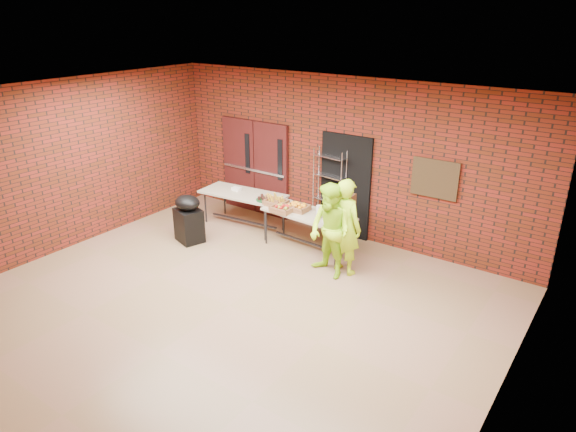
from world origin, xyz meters
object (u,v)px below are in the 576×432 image
(volunteer_man, at_px, (330,231))
(covered_grill, at_px, (189,219))
(wire_rack, at_px, (329,193))
(table_right, at_px, (308,216))
(table_left, at_px, (243,196))
(coffee_dispenser, at_px, (343,206))
(volunteer_woman, at_px, (346,227))

(volunteer_man, bearing_deg, covered_grill, -155.51)
(covered_grill, bearing_deg, volunteer_man, 25.99)
(wire_rack, height_order, table_right, wire_rack)
(table_left, relative_size, coffee_dispenser, 4.00)
(table_right, distance_m, coffee_dispenser, 0.74)
(table_left, xyz_separation_m, coffee_dispenser, (2.39, 0.03, 0.28))
(table_right, bearing_deg, volunteer_man, -34.13)
(table_right, xyz_separation_m, covered_grill, (-2.13, -1.09, -0.19))
(table_right, relative_size, volunteer_woman, 1.06)
(volunteer_woman, bearing_deg, covered_grill, 23.29)
(coffee_dispenser, distance_m, volunteer_woman, 0.69)
(table_left, relative_size, volunteer_man, 1.14)
(table_left, bearing_deg, volunteer_man, -22.49)
(wire_rack, height_order, coffee_dispenser, wire_rack)
(volunteer_man, bearing_deg, table_right, 159.35)
(volunteer_woman, bearing_deg, volunteer_man, 72.02)
(wire_rack, bearing_deg, table_right, -78.57)
(table_right, bearing_deg, table_left, 179.28)
(table_right, xyz_separation_m, volunteer_man, (0.89, -0.68, 0.16))
(covered_grill, bearing_deg, volunteer_woman, 30.27)
(covered_grill, xyz_separation_m, volunteer_woman, (3.16, 0.67, 0.38))
(table_right, bearing_deg, wire_rack, 96.92)
(covered_grill, distance_m, volunteer_man, 3.06)
(wire_rack, xyz_separation_m, table_left, (-1.67, -0.72, -0.21))
(table_right, relative_size, coffee_dispenser, 3.85)
(table_left, relative_size, volunteer_woman, 1.10)
(wire_rack, height_order, covered_grill, wire_rack)
(table_right, bearing_deg, coffee_dispenser, 16.28)
(table_left, bearing_deg, wire_rack, 17.92)
(covered_grill, bearing_deg, coffee_dispenser, 42.28)
(wire_rack, distance_m, coffee_dispenser, 1.00)
(wire_rack, distance_m, covered_grill, 2.86)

